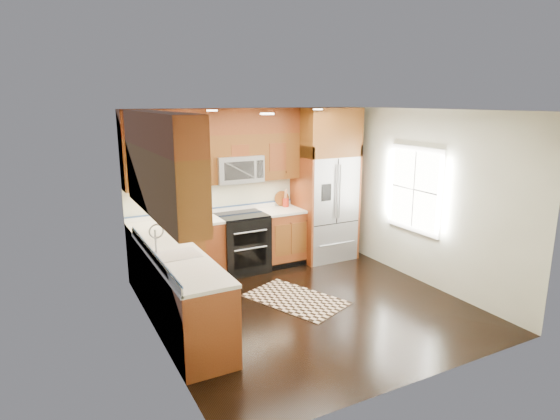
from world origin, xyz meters
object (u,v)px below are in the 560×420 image
refrigerator (325,185)px  range (242,243)px  knife_block (204,211)px  rug (295,299)px  utensil_crock (286,201)px

refrigerator → range: bearing=178.6°
knife_block → range: bearing=-8.2°
knife_block → refrigerator: bearing=-3.3°
rug → utensil_crock: 2.01m
range → rug: range is taller
refrigerator → utensil_crock: (-0.66, 0.21, -0.26)m
range → knife_block: (-0.59, 0.09, 0.58)m
refrigerator → knife_block: refrigerator is taller
rug → knife_block: size_ratio=5.05×
knife_block → rug: bearing=-62.2°
range → refrigerator: bearing=-1.4°
refrigerator → utensil_crock: 0.74m
range → knife_block: knife_block is taller
range → knife_block: size_ratio=3.51×
rug → knife_block: 1.98m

